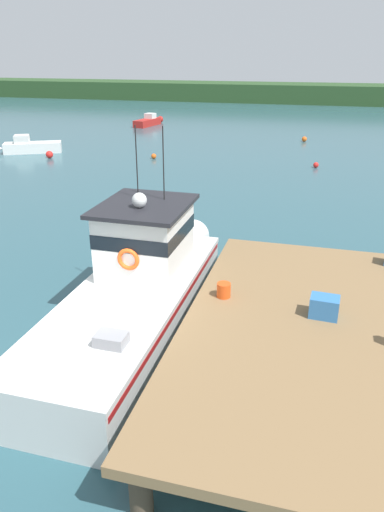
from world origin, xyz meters
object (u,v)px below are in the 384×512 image
object	(u,v)px
moored_boat_off_the_point	(28,147)
mooring_buoy_channel_marker	(316,165)
mooring_buoy_spare_mooring	(154,156)
main_fishing_boat	(138,288)
mooring_buoy_inshore	(304,139)
crate_single_far	(324,307)
mooring_buoy_outer	(49,155)
bait_bucket	(224,290)
moored_boat_far_left	(149,121)

from	to	relation	value
moored_boat_off_the_point	mooring_buoy_channel_marker	world-z (taller)	moored_boat_off_the_point
mooring_buoy_spare_mooring	moored_boat_off_the_point	bearing A→B (deg)	-177.85
main_fishing_boat	mooring_buoy_inshore	bearing A→B (deg)	84.87
moored_boat_off_the_point	mooring_buoy_channel_marker	distance (m)	19.32
moored_boat_off_the_point	crate_single_far	bearing A→B (deg)	-44.62
mooring_buoy_spare_mooring	mooring_buoy_channel_marker	bearing A→B (deg)	0.50
mooring_buoy_outer	mooring_buoy_channel_marker	xyz separation A→B (m)	(16.92, 1.69, -0.07)
bait_bucket	mooring_buoy_channel_marker	size ratio (longest dim) A/B	1.04
crate_single_far	moored_boat_off_the_point	bearing A→B (deg)	135.38
bait_bucket	moored_boat_off_the_point	bearing A→B (deg)	132.43
mooring_buoy_outer	moored_boat_off_the_point	bearing A→B (deg)	152.21
crate_single_far	mooring_buoy_channel_marker	distance (m)	20.23
crate_single_far	mooring_buoy_channel_marker	world-z (taller)	crate_single_far
main_fishing_boat	mooring_buoy_spare_mooring	world-z (taller)	main_fishing_boat
mooring_buoy_outer	moored_boat_far_left	bearing A→B (deg)	86.17
main_fishing_boat	mooring_buoy_outer	bearing A→B (deg)	126.28
moored_boat_far_left	mooring_buoy_outer	world-z (taller)	moored_boat_far_left
mooring_buoy_outer	mooring_buoy_inshore	bearing A→B (deg)	34.45
bait_bucket	mooring_buoy_outer	size ratio (longest dim) A/B	0.72
moored_boat_far_left	mooring_buoy_inshore	size ratio (longest dim) A/B	11.02
moored_boat_far_left	mooring_buoy_channel_marker	distance (m)	21.37
moored_boat_off_the_point	mooring_buoy_outer	size ratio (longest dim) A/B	9.89
moored_boat_far_left	mooring_buoy_spare_mooring	xyz separation A→B (m)	(5.57, -14.43, -0.20)
moored_boat_off_the_point	mooring_buoy_inshore	distance (m)	20.50
main_fishing_boat	moored_boat_far_left	xyz separation A→B (m)	(-12.09, 33.98, -0.63)
crate_single_far	bait_bucket	size ratio (longest dim) A/B	1.76
crate_single_far	mooring_buoy_channel_marker	xyz separation A→B (m)	(-0.70, 20.18, -1.27)
bait_bucket	mooring_buoy_inshore	size ratio (longest dim) A/B	0.86
moored_boat_far_left	moored_boat_off_the_point	world-z (taller)	moored_boat_off_the_point
moored_boat_off_the_point	mooring_buoy_spare_mooring	size ratio (longest dim) A/B	13.81
mooring_buoy_inshore	mooring_buoy_spare_mooring	bearing A→B (deg)	-134.69
mooring_buoy_channel_marker	mooring_buoy_inshore	bearing A→B (deg)	97.34
main_fishing_boat	mooring_buoy_channel_marker	size ratio (longest dim) A/B	30.02
main_fishing_boat	moored_boat_far_left	bearing A→B (deg)	109.59
main_fishing_boat	mooring_buoy_inshore	world-z (taller)	main_fishing_boat
crate_single_far	mooring_buoy_outer	xyz separation A→B (m)	(-17.62, 18.49, -1.19)
main_fishing_boat	mooring_buoy_inshore	size ratio (longest dim) A/B	24.88
bait_bucket	mooring_buoy_spare_mooring	size ratio (longest dim) A/B	1.01
mooring_buoy_spare_mooring	mooring_buoy_inshore	world-z (taller)	mooring_buoy_inshore
main_fishing_boat	crate_single_far	xyz separation A→B (m)	(4.45, -0.55, 0.42)
mooring_buoy_channel_marker	main_fishing_boat	bearing A→B (deg)	-100.82
moored_boat_far_left	mooring_buoy_outer	distance (m)	16.07
moored_boat_off_the_point	mooring_buoy_channel_marker	size ratio (longest dim) A/B	14.27
bait_bucket	mooring_buoy_outer	bearing A→B (deg)	130.23
mooring_buoy_outer	mooring_buoy_inshore	world-z (taller)	mooring_buoy_outer
mooring_buoy_outer	mooring_buoy_channel_marker	world-z (taller)	mooring_buoy_outer
main_fishing_boat	mooring_buoy_outer	size ratio (longest dim) A/B	20.80
moored_boat_far_left	main_fishing_boat	bearing A→B (deg)	-70.41
main_fishing_boat	crate_single_far	distance (m)	4.50
bait_bucket	moored_boat_far_left	size ratio (longest dim) A/B	0.08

